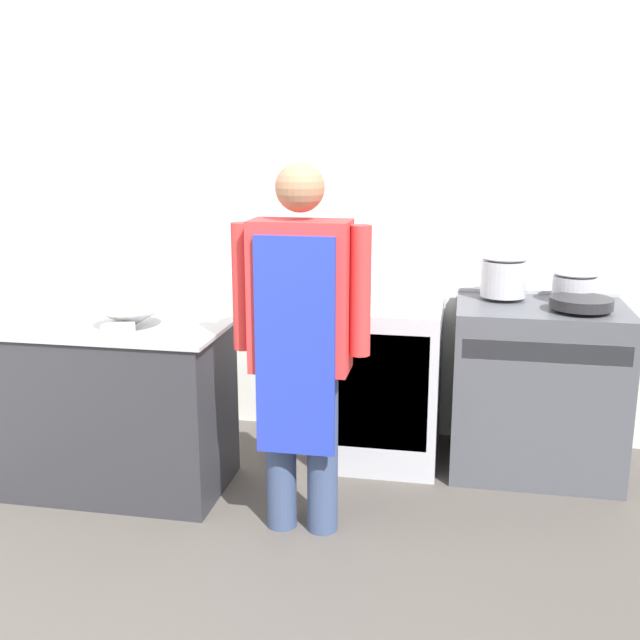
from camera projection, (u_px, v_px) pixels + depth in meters
name	position (u px, v px, depth m)	size (l,w,h in m)	color
ground_plane	(238.00, 635.00, 2.72)	(14.00, 14.00, 0.00)	#4C4742
wall_back	(336.00, 210.00, 4.39)	(8.00, 0.05, 2.70)	silver
prep_counter	(110.00, 406.00, 3.81)	(1.22, 0.64, 0.86)	#2D2D33
stove	(536.00, 388.00, 4.01)	(0.88, 0.65, 0.93)	#4C4F56
fridge_unit	(383.00, 381.00, 4.18)	(0.62, 0.68, 0.89)	silver
person_cook	(300.00, 332.00, 3.26)	(0.61, 0.24, 1.67)	#38476B
mixing_bowl	(131.00, 318.00, 3.67)	(0.34, 0.34, 0.09)	#B2B5BC
plastic_tub	(118.00, 330.00, 3.50)	(0.12, 0.12, 0.06)	silver
stock_pot	(504.00, 275.00, 4.02)	(0.24, 0.24, 0.23)	#B2B5BC
saute_pan	(581.00, 303.00, 3.75)	(0.31, 0.31, 0.05)	#262628
sauce_pot	(576.00, 284.00, 3.96)	(0.24, 0.24, 0.16)	#B2B5BC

